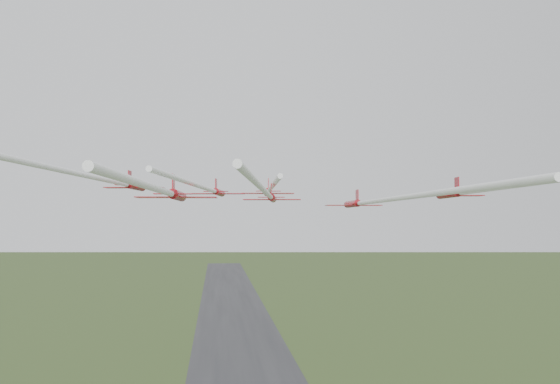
{
  "coord_description": "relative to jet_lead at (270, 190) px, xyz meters",
  "views": [
    {
      "loc": [
        -9.76,
        -93.27,
        50.57
      ],
      "look_at": [
        -0.2,
        -0.27,
        54.87
      ],
      "focal_mm": 40.0,
      "sensor_mm": 36.0,
      "label": 1
    }
  ],
  "objects": [
    {
      "name": "jet_row3_mid",
      "position": [
        -2.94,
        -31.31,
        -2.01
      ],
      "size": [
        10.69,
        57.03,
        2.34
      ],
      "rotation": [
        0.0,
        0.0,
        -0.13
      ],
      "color": "#AD101A"
    },
    {
      "name": "jet_row3_left",
      "position": [
        -21.89,
        -33.66,
        -0.38
      ],
      "size": [
        11.56,
        68.26,
        2.39
      ],
      "rotation": [
        0.0,
        0.0,
        -0.12
      ],
      "color": "#AD101A"
    },
    {
      "name": "jet_row2_right",
      "position": [
        12.39,
        -22.55,
        -2.44
      ],
      "size": [
        8.74,
        67.72,
        2.62
      ],
      "rotation": [
        0.0,
        0.0,
        -0.02
      ],
      "color": "#AD101A"
    },
    {
      "name": "jet_row3_right",
      "position": [
        23.13,
        -32.64,
        -1.29
      ],
      "size": [
        9.2,
        67.08,
        2.72
      ],
      "rotation": [
        0.0,
        0.0,
        -0.07
      ],
      "color": "#AD101A"
    },
    {
      "name": "jet_row2_left",
      "position": [
        -9.9,
        -11.45,
        -0.49
      ],
      "size": [
        10.85,
        52.73,
        2.54
      ],
      "rotation": [
        0.0,
        0.0,
        -0.13
      ],
      "color": "#AD101A"
    },
    {
      "name": "jet_lead",
      "position": [
        0.0,
        0.0,
        0.0
      ],
      "size": [
        9.37,
        47.52,
        2.79
      ],
      "rotation": [
        0.0,
        0.0,
        -0.05
      ],
      "color": "#AD101A"
    },
    {
      "name": "runway",
      "position": [
        1.1,
        192.51,
        -55.59
      ],
      "size": [
        38.0,
        900.0,
        0.04
      ],
      "primitive_type": "cube",
      "color": "#303033",
      "rests_on": "ground"
    },
    {
      "name": "jet_row4_left",
      "position": [
        -13.85,
        -34.38,
        -2.02
      ],
      "size": [
        9.73,
        47.77,
        2.88
      ],
      "rotation": [
        0.0,
        0.0,
        -0.06
      ],
      "color": "#AD101A"
    }
  ]
}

